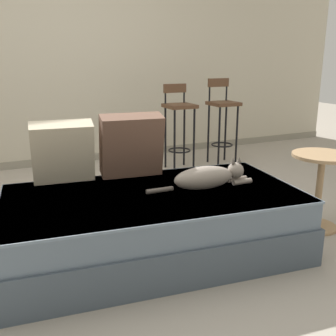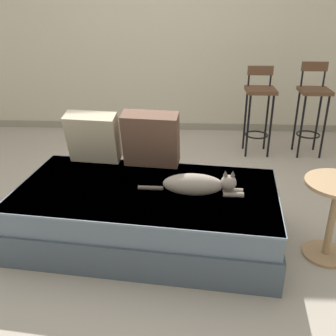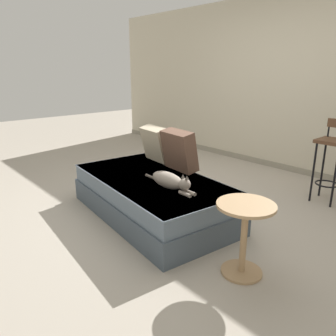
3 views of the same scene
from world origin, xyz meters
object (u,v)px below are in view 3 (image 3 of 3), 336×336
throw_pillow_corner (156,144)px  cat (170,181)px  throw_pillow_middle (179,150)px  side_table (244,229)px  bar_stool_near_window (332,153)px  couch (152,196)px

throw_pillow_corner → cat: 1.00m
throw_pillow_middle → side_table: size_ratio=0.79×
throw_pillow_corner → bar_stool_near_window: (1.55, 1.35, -0.05)m
throw_pillow_corner → couch: bearing=-43.9°
bar_stool_near_window → throw_pillow_middle: bearing=-127.6°
throw_pillow_corner → cat: size_ratio=0.58×
couch → throw_pillow_middle: (-0.00, 0.40, 0.44)m
throw_pillow_corner → bar_stool_near_window: size_ratio=0.44×
couch → cat: 0.47m
throw_pillow_corner → bar_stool_near_window: bar_stool_near_window is taller
throw_pillow_middle → throw_pillow_corner: bearing=173.7°
couch → bar_stool_near_window: bearing=59.2°
cat → side_table: cat is taller
throw_pillow_corner → throw_pillow_middle: bearing=-6.3°
couch → throw_pillow_corner: 0.78m
cat → throw_pillow_corner: bearing=148.0°
cat → side_table: 0.94m
throw_pillow_middle → cat: (0.37, -0.47, -0.15)m
throw_pillow_middle → cat: size_ratio=0.62×
throw_pillow_middle → bar_stool_near_window: size_ratio=0.47×
cat → bar_stool_near_window: 2.01m
throw_pillow_middle → side_table: bearing=-22.9°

